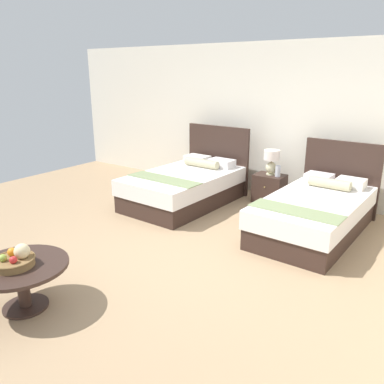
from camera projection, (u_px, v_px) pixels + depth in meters
name	position (u px, v px, depth m)	size (l,w,h in m)	color
ground_plane	(181.00, 255.00, 4.90)	(10.05, 9.75, 0.02)	#9F8160
wall_back	(283.00, 122.00, 6.89)	(10.05, 0.12, 2.73)	silver
bed_near_window	(186.00, 185.00, 6.74)	(1.38, 2.19, 1.25)	#35241E
bed_near_corner	(316.00, 212.00, 5.49)	(1.25, 2.25, 1.19)	#35241E
nightstand	(269.00, 188.00, 6.80)	(0.52, 0.41, 0.50)	#35241E
table_lamp	(272.00, 160.00, 6.66)	(0.27, 0.27, 0.43)	beige
vase	(278.00, 171.00, 6.58)	(0.09, 0.09, 0.19)	#B3B7C3
coffee_table	(21.00, 274.00, 3.69)	(0.90, 0.90, 0.47)	#35241E
fruit_bowl	(15.00, 259.00, 3.62)	(0.40, 0.40, 0.21)	brown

